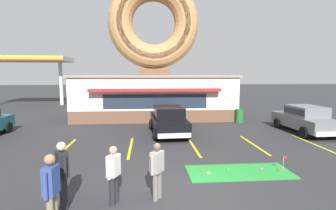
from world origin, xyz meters
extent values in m
plane|color=#2D2D30|center=(0.00, 0.00, 0.00)|extent=(160.00, 160.00, 0.00)
cube|color=brown|center=(-0.42, 14.00, 0.45)|extent=(12.00, 6.00, 0.90)
cube|color=silver|center=(-0.42, 14.00, 2.05)|extent=(12.00, 6.00, 2.30)
cube|color=gray|center=(-0.42, 14.00, 3.28)|extent=(12.30, 6.30, 0.16)
cube|color=#B21E1E|center=(-0.42, 10.70, 2.35)|extent=(9.00, 0.60, 0.20)
cube|color=#232D3D|center=(-0.42, 10.98, 1.55)|extent=(7.20, 0.03, 1.00)
cube|color=brown|center=(-0.42, 14.00, 3.61)|extent=(2.40, 1.80, 0.50)
torus|color=#B27F4C|center=(-0.42, 14.00, 7.41)|extent=(7.10, 1.90, 7.10)
torus|color=tan|center=(-0.42, 13.57, 7.41)|extent=(6.25, 1.05, 6.24)
cube|color=green|center=(2.17, 1.51, 0.01)|extent=(3.64, 1.54, 0.03)
torus|color=brown|center=(0.87, 1.70, 0.05)|extent=(0.13, 0.13, 0.04)
torus|color=brown|center=(3.64, 1.49, 0.05)|extent=(0.13, 0.13, 0.04)
torus|color=#D8667F|center=(3.05, 1.64, 0.05)|extent=(0.13, 0.13, 0.04)
torus|color=#E5C666|center=(1.05, 1.42, 0.05)|extent=(0.13, 0.13, 0.04)
sphere|color=white|center=(1.85, 1.70, 0.05)|extent=(0.04, 0.04, 0.04)
cylinder|color=silver|center=(3.74, 1.42, 0.31)|extent=(0.01, 0.01, 0.55)
cube|color=red|center=(3.80, 1.42, 0.53)|extent=(0.12, 0.01, 0.08)
cube|color=slate|center=(8.21, 7.36, 0.66)|extent=(1.87, 4.44, 0.68)
cube|color=slate|center=(8.21, 7.21, 1.30)|extent=(1.61, 2.14, 0.60)
cube|color=#232D3D|center=(8.21, 7.21, 1.32)|extent=(1.63, 2.05, 0.36)
cube|color=silver|center=(8.15, 9.59, 0.42)|extent=(1.67, 0.14, 0.24)
cube|color=silver|center=(8.26, 5.13, 0.42)|extent=(1.67, 0.14, 0.24)
cylinder|color=black|center=(7.30, 8.70, 0.32)|extent=(0.24, 0.65, 0.64)
cylinder|color=black|center=(9.05, 8.74, 0.32)|extent=(0.24, 0.65, 0.64)
cylinder|color=black|center=(7.36, 5.97, 0.32)|extent=(0.24, 0.65, 0.64)
cylinder|color=black|center=(9.12, 6.02, 0.32)|extent=(0.24, 0.65, 0.64)
cube|color=black|center=(0.20, 7.66, 0.66)|extent=(1.98, 4.48, 0.68)
cube|color=black|center=(0.20, 7.51, 1.30)|extent=(1.66, 2.18, 0.60)
cube|color=#232D3D|center=(0.20, 7.51, 1.32)|extent=(1.68, 2.09, 0.36)
cube|color=silver|center=(0.08, 9.89, 0.42)|extent=(1.67, 0.18, 0.24)
cube|color=silver|center=(0.31, 5.44, 0.42)|extent=(1.67, 0.18, 0.24)
cylinder|color=black|center=(-0.75, 8.98, 0.32)|extent=(0.25, 0.65, 0.64)
cylinder|color=black|center=(1.01, 9.07, 0.32)|extent=(0.25, 0.65, 0.64)
cylinder|color=black|center=(-0.61, 6.26, 0.32)|extent=(0.25, 0.65, 0.64)
cylinder|color=black|center=(1.14, 6.35, 0.32)|extent=(0.25, 0.65, 0.64)
cube|color=silver|center=(-10.05, 9.60, 0.42)|extent=(1.67, 0.11, 0.24)
cylinder|color=black|center=(-9.17, 8.73, 0.32)|extent=(0.22, 0.64, 0.64)
cylinder|color=#232328|center=(-1.98, -0.47, 0.38)|extent=(0.15, 0.15, 0.77)
cylinder|color=#232328|center=(-1.90, -0.28, 0.38)|extent=(0.15, 0.15, 0.77)
cube|color=silver|center=(-1.94, -0.38, 1.05)|extent=(0.36, 0.44, 0.56)
cylinder|color=silver|center=(-2.03, -0.61, 1.02)|extent=(0.10, 0.10, 0.52)
cylinder|color=silver|center=(-1.85, -0.14, 1.02)|extent=(0.10, 0.10, 0.52)
sphere|color=tan|center=(-1.94, -0.38, 1.47)|extent=(0.21, 0.21, 0.21)
cylinder|color=slate|center=(-0.84, -0.31, 0.39)|extent=(0.15, 0.15, 0.78)
cylinder|color=slate|center=(-0.73, -0.14, 0.39)|extent=(0.15, 0.15, 0.78)
cube|color=gray|center=(-0.79, -0.22, 1.06)|extent=(0.41, 0.45, 0.57)
cylinder|color=gray|center=(-0.92, -0.43, 1.03)|extent=(0.10, 0.10, 0.52)
cylinder|color=gray|center=(-0.65, -0.01, 1.03)|extent=(0.10, 0.10, 0.52)
sphere|color=brown|center=(-0.79, -0.22, 1.48)|extent=(0.21, 0.21, 0.21)
cylinder|color=#232328|center=(-3.25, -0.45, 0.43)|extent=(0.15, 0.15, 0.86)
cylinder|color=#232328|center=(-3.15, -0.62, 0.43)|extent=(0.15, 0.15, 0.86)
cube|color=black|center=(-3.20, -0.53, 1.18)|extent=(0.41, 0.45, 0.63)
cylinder|color=black|center=(-3.34, -0.32, 1.15)|extent=(0.10, 0.10, 0.58)
cylinder|color=black|center=(-3.07, -0.74, 1.15)|extent=(0.10, 0.10, 0.58)
sphere|color=beige|center=(-3.20, -0.53, 1.64)|extent=(0.23, 0.23, 0.23)
cube|color=#33478C|center=(-3.12, -1.55, 1.17)|extent=(0.28, 0.41, 0.63)
cylinder|color=#33478C|center=(-3.09, -1.30, 1.14)|extent=(0.10, 0.10, 0.58)
cylinder|color=#33478C|center=(-3.15, -1.79, 1.14)|extent=(0.10, 0.10, 0.58)
sphere|color=#9E7051|center=(-3.12, -1.55, 1.63)|extent=(0.23, 0.23, 0.23)
cylinder|color=#1E662D|center=(5.55, 10.81, 0.47)|extent=(0.56, 0.56, 0.95)
torus|color=#123D1B|center=(5.55, 10.81, 0.95)|extent=(0.57, 0.57, 0.05)
cylinder|color=silver|center=(-10.55, 23.11, 2.40)|extent=(0.40, 0.40, 4.80)
cube|color=silver|center=(-14.05, 23.11, 5.05)|extent=(9.00, 4.40, 0.50)
cube|color=yellow|center=(-14.05, 20.89, 5.05)|extent=(9.00, 0.04, 0.44)
cube|color=red|center=(-14.05, 20.86, 4.88)|extent=(9.00, 0.04, 0.12)
cube|color=yellow|center=(-4.83, 5.00, 0.00)|extent=(0.12, 3.60, 0.01)
cube|color=yellow|center=(-1.83, 5.00, 0.00)|extent=(0.12, 3.60, 0.01)
cube|color=yellow|center=(1.17, 5.00, 0.00)|extent=(0.12, 3.60, 0.01)
cube|color=yellow|center=(4.17, 5.00, 0.00)|extent=(0.12, 3.60, 0.01)
cube|color=yellow|center=(7.17, 5.00, 0.00)|extent=(0.12, 3.60, 0.01)
camera|label=1|loc=(-1.06, -7.12, 3.44)|focal=28.00mm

